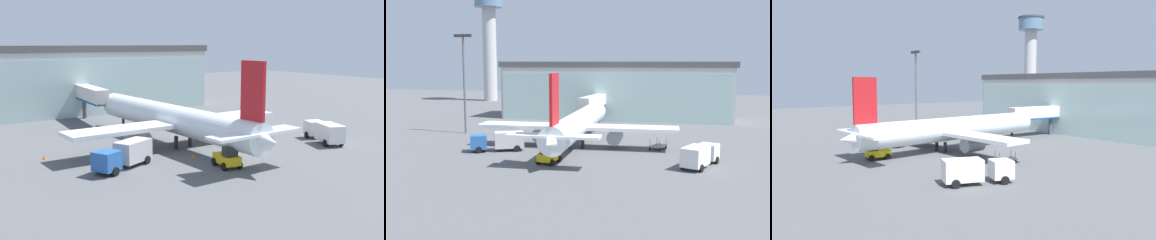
{
  "view_description": "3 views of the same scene",
  "coord_description": "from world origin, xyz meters",
  "views": [
    {
      "loc": [
        -29.25,
        -40.52,
        12.8
      ],
      "look_at": [
        1.75,
        6.1,
        3.21
      ],
      "focal_mm": 42.0,
      "sensor_mm": 36.0,
      "label": 1
    },
    {
      "loc": [
        15.45,
        -56.31,
        12.43
      ],
      "look_at": [
        -0.08,
        6.75,
        3.96
      ],
      "focal_mm": 42.0,
      "sensor_mm": 36.0,
      "label": 2
    },
    {
      "loc": [
        45.88,
        -26.48,
        10.33
      ],
      "look_at": [
        2.47,
        7.7,
        4.9
      ],
      "focal_mm": 35.0,
      "sensor_mm": 36.0,
      "label": 3
    }
  ],
  "objects": [
    {
      "name": "terminal_building",
      "position": [
        0.0,
        41.36,
        6.21
      ],
      "size": [
        49.96,
        13.74,
        12.42
      ],
      "rotation": [
        0.0,
        0.0,
        0.02
      ],
      "color": "#B7B7B7",
      "rests_on": "ground"
    },
    {
      "name": "apron_light_mast",
      "position": [
        -22.14,
        14.24,
        10.24
      ],
      "size": [
        3.2,
        0.4,
        17.06
      ],
      "color": "#59595E",
      "rests_on": "ground"
    },
    {
      "name": "catering_truck",
      "position": [
        -10.0,
        1.02,
        1.47
      ],
      "size": [
        7.53,
        5.15,
        2.65
      ],
      "rotation": [
        0.0,
        0.0,
        3.59
      ],
      "color": "#2659A5",
      "rests_on": "ground"
    },
    {
      "name": "ground",
      "position": [
        0.0,
        0.0,
        0.0
      ],
      "size": [
        240.0,
        240.0,
        0.0
      ],
      "primitive_type": "plane",
      "color": "#545659"
    },
    {
      "name": "safety_cone_wingtip",
      "position": [
        -16.04,
        9.15,
        0.28
      ],
      "size": [
        0.36,
        0.36,
        0.55
      ],
      "primitive_type": "cone",
      "color": "orange",
      "rests_on": "ground"
    },
    {
      "name": "fuel_truck",
      "position": [
        17.0,
        -2.26,
        1.47
      ],
      "size": [
        4.76,
        7.59,
        2.65
      ],
      "rotation": [
        0.0,
        0.0,
        1.19
      ],
      "color": "silver",
      "rests_on": "ground"
    },
    {
      "name": "safety_cone_nose",
      "position": [
        -1.92,
        0.37,
        0.28
      ],
      "size": [
        0.36,
        0.36,
        0.55
      ],
      "primitive_type": "cone",
      "color": "orange",
      "rests_on": "ground"
    },
    {
      "name": "airplane",
      "position": [
        -0.19,
        7.22,
        3.3
      ],
      "size": [
        29.25,
        36.12,
        11.11
      ],
      "rotation": [
        0.0,
        0.0,
        1.61
      ],
      "color": "white",
      "rests_on": "ground"
    },
    {
      "name": "baggage_cart",
      "position": [
        11.5,
        7.42,
        0.5
      ],
      "size": [
        2.51,
        3.19,
        1.5
      ],
      "rotation": [
        0.0,
        0.0,
        4.34
      ],
      "color": "gray",
      "rests_on": "ground"
    },
    {
      "name": "control_tower",
      "position": [
        -46.01,
        76.3,
        21.53
      ],
      "size": [
        9.21,
        9.21,
        33.86
      ],
      "color": "#B6B6B6",
      "rests_on": "ground"
    },
    {
      "name": "pushback_tug",
      "position": [
        -0.98,
        -4.69,
        0.97
      ],
      "size": [
        2.63,
        3.46,
        2.3
      ],
      "rotation": [
        0.0,
        0.0,
        1.4
      ],
      "color": "yellow",
      "rests_on": "ground"
    },
    {
      "name": "jet_bridge",
      "position": [
        -2.63,
        29.29,
        4.39
      ],
      "size": [
        3.21,
        11.99,
        5.77
      ],
      "rotation": [
        0.0,
        0.0,
        1.49
      ],
      "color": "silver",
      "rests_on": "ground"
    }
  ]
}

